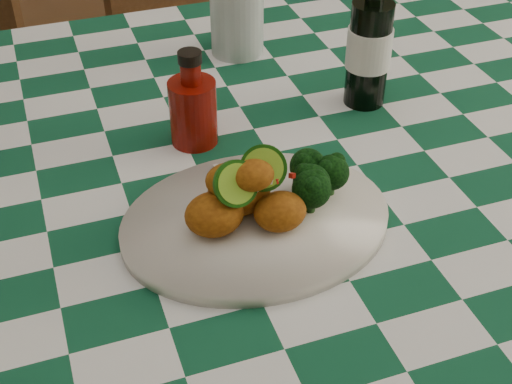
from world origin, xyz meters
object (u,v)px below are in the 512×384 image
object	(u,v)px
plate	(256,222)
mason_jar	(237,16)
fried_chicken_pile	(251,190)
ketchup_bottle	(192,98)
dining_table	(209,356)
beer_bottle	(371,32)
wooden_chair_right	(236,72)

from	to	relation	value
plate	mason_jar	size ratio (longest dim) A/B	2.55
fried_chicken_pile	mason_jar	size ratio (longest dim) A/B	1.01
ketchup_bottle	mason_jar	xyz separation A→B (m)	(0.14, 0.24, -0.00)
plate	ketchup_bottle	world-z (taller)	ketchup_bottle
plate	dining_table	bearing A→B (deg)	103.54
mason_jar	beer_bottle	world-z (taller)	beer_bottle
wooden_chair_right	mason_jar	bearing A→B (deg)	-121.99
dining_table	fried_chicken_pile	world-z (taller)	fried_chicken_pile
ketchup_bottle	dining_table	bearing A→B (deg)	-102.53
plate	ketchup_bottle	xyz separation A→B (m)	(-0.02, 0.20, 0.06)
dining_table	wooden_chair_right	xyz separation A→B (m)	(0.29, 0.74, 0.11)
dining_table	beer_bottle	bearing A→B (deg)	16.10
plate	beer_bottle	xyz separation A→B (m)	(0.25, 0.22, 0.11)
plate	fried_chicken_pile	distance (m)	0.05
beer_bottle	mason_jar	bearing A→B (deg)	120.79
mason_jar	wooden_chair_right	world-z (taller)	wooden_chair_right
dining_table	wooden_chair_right	world-z (taller)	wooden_chair_right
dining_table	wooden_chair_right	size ratio (longest dim) A/B	1.67
plate	fried_chicken_pile	xyz separation A→B (m)	(-0.01, 0.00, 0.05)
fried_chicken_pile	wooden_chair_right	size ratio (longest dim) A/B	0.13
mason_jar	beer_bottle	distance (m)	0.26
mason_jar	beer_bottle	bearing A→B (deg)	-59.21
dining_table	wooden_chair_right	bearing A→B (deg)	68.65
plate	mason_jar	xyz separation A→B (m)	(0.12, 0.44, 0.06)
wooden_chair_right	plate	bearing A→B (deg)	-121.13
dining_table	ketchup_bottle	size ratio (longest dim) A/B	12.03
mason_jar	fried_chicken_pile	bearing A→B (deg)	-105.98
plate	wooden_chair_right	distance (m)	0.96
fried_chicken_pile	dining_table	bearing A→B (deg)	101.32
dining_table	mason_jar	xyz separation A→B (m)	(0.16, 0.30, 0.46)
dining_table	wooden_chair_right	distance (m)	0.80
fried_chicken_pile	beer_bottle	xyz separation A→B (m)	(0.26, 0.22, 0.05)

